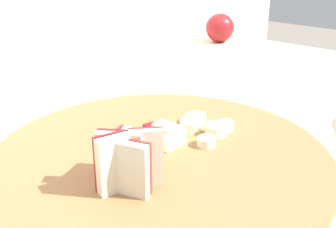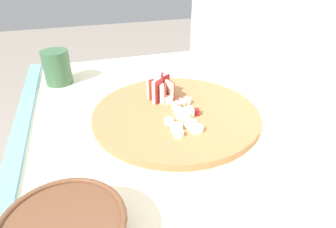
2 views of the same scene
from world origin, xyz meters
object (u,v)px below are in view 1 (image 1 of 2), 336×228
Objects in this scene: apple_wedge_fan at (126,160)px; apple_dice_pile at (152,142)px; cutting_board at (160,160)px; whole_apple at (220,28)px; banana_slice_rows at (200,128)px.

apple_dice_pile is at bearing 21.44° from apple_wedge_fan.
cutting_board is 5.77× the size of whole_apple.
cutting_board is at bearing -102.32° from apple_dice_pile.
banana_slice_rows is at bearing -151.20° from whole_apple.
banana_slice_rows is at bearing -4.48° from cutting_board.
apple_wedge_fan reaches higher than apple_dice_pile.
banana_slice_rows reaches higher than cutting_board.
whole_apple is (0.60, 0.26, 0.01)m from apple_dice_pile.
whole_apple is (0.60, 0.28, 0.03)m from cutting_board.
cutting_board is 5.84× the size of apple_wedge_fan.
whole_apple is at bearing 23.60° from apple_wedge_fan.
banana_slice_rows is (0.08, -0.02, -0.00)m from apple_dice_pile.
banana_slice_rows is (0.08, -0.01, 0.02)m from cutting_board.
apple_wedge_fan is 0.16m from banana_slice_rows.
whole_apple is (0.68, 0.30, -0.01)m from apple_wedge_fan.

